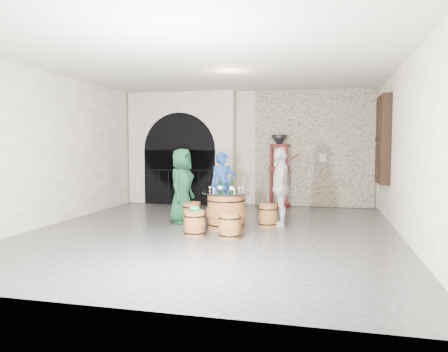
% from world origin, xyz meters
% --- Properties ---
extents(ground, '(8.00, 8.00, 0.00)m').
position_xyz_m(ground, '(0.00, 0.00, 0.00)').
color(ground, '#2A2A2D').
rests_on(ground, ground).
extents(wall_back, '(8.00, 0.00, 8.00)m').
position_xyz_m(wall_back, '(0.00, 4.00, 1.60)').
color(wall_back, white).
rests_on(wall_back, ground).
extents(wall_front, '(8.00, 0.00, 8.00)m').
position_xyz_m(wall_front, '(0.00, -4.00, 1.60)').
color(wall_front, white).
rests_on(wall_front, ground).
extents(wall_left, '(0.00, 8.00, 8.00)m').
position_xyz_m(wall_left, '(-3.50, 0.00, 1.60)').
color(wall_left, white).
rests_on(wall_left, ground).
extents(wall_right, '(0.00, 8.00, 8.00)m').
position_xyz_m(wall_right, '(3.50, 0.00, 1.60)').
color(wall_right, white).
rests_on(wall_right, ground).
extents(ceiling, '(8.00, 8.00, 0.00)m').
position_xyz_m(ceiling, '(0.00, 0.00, 3.20)').
color(ceiling, beige).
rests_on(ceiling, wall_back).
extents(stone_facing_panel, '(3.20, 0.12, 3.18)m').
position_xyz_m(stone_facing_panel, '(1.80, 3.94, 1.60)').
color(stone_facing_panel, '#B1A48D').
rests_on(stone_facing_panel, ground).
extents(arched_opening, '(3.10, 0.60, 3.19)m').
position_xyz_m(arched_opening, '(-1.90, 3.74, 1.58)').
color(arched_opening, white).
rests_on(arched_opening, ground).
extents(shuttered_window, '(0.23, 1.10, 2.00)m').
position_xyz_m(shuttered_window, '(3.38, 2.40, 1.80)').
color(shuttered_window, black).
rests_on(shuttered_window, wall_right).
extents(barrel_table, '(0.95, 0.95, 0.74)m').
position_xyz_m(barrel_table, '(0.20, 0.32, 0.37)').
color(barrel_table, brown).
rests_on(barrel_table, ground).
extents(barrel_stool_left, '(0.41, 0.41, 0.47)m').
position_xyz_m(barrel_stool_left, '(-0.62, 0.65, 0.23)').
color(barrel_stool_left, brown).
rests_on(barrel_stool_left, ground).
extents(barrel_stool_far, '(0.41, 0.41, 0.47)m').
position_xyz_m(barrel_stool_far, '(-0.06, 1.17, 0.23)').
color(barrel_stool_far, brown).
rests_on(barrel_stool_far, ground).
extents(barrel_stool_right, '(0.41, 0.41, 0.47)m').
position_xyz_m(barrel_stool_right, '(0.99, 0.73, 0.23)').
color(barrel_stool_right, brown).
rests_on(barrel_stool_right, ground).
extents(barrel_stool_near_right, '(0.41, 0.41, 0.47)m').
position_xyz_m(barrel_stool_near_right, '(0.47, -0.52, 0.23)').
color(barrel_stool_near_right, brown).
rests_on(barrel_stool_near_right, ground).
extents(barrel_stool_near_left, '(0.41, 0.41, 0.47)m').
position_xyz_m(barrel_stool_near_left, '(-0.20, -0.47, 0.23)').
color(barrel_stool_near_left, brown).
rests_on(barrel_stool_near_left, ground).
extents(green_cap, '(0.23, 0.18, 0.10)m').
position_xyz_m(green_cap, '(-0.20, -0.47, 0.51)').
color(green_cap, '#0D9458').
rests_on(green_cap, barrel_stool_near_left).
extents(person_green, '(0.58, 0.83, 1.61)m').
position_xyz_m(person_green, '(-0.88, 0.75, 0.80)').
color(person_green, '#103921').
rests_on(person_green, ground).
extents(person_blue, '(0.66, 0.59, 1.53)m').
position_xyz_m(person_blue, '(-0.11, 1.30, 0.76)').
color(person_blue, navy).
rests_on(person_blue, ground).
extents(person_white, '(0.47, 0.98, 1.62)m').
position_xyz_m(person_white, '(1.23, 0.86, 0.81)').
color(person_white, beige).
rests_on(person_white, ground).
extents(wine_bottle_left, '(0.08, 0.08, 0.32)m').
position_xyz_m(wine_bottle_left, '(0.09, 0.28, 0.87)').
color(wine_bottle_left, black).
rests_on(wine_bottle_left, barrel_table).
extents(wine_bottle_center, '(0.08, 0.08, 0.32)m').
position_xyz_m(wine_bottle_center, '(0.34, 0.23, 0.87)').
color(wine_bottle_center, black).
rests_on(wine_bottle_center, barrel_table).
extents(wine_bottle_right, '(0.08, 0.08, 0.32)m').
position_xyz_m(wine_bottle_right, '(0.29, 0.42, 0.87)').
color(wine_bottle_right, black).
rests_on(wine_bottle_right, barrel_table).
extents(tasting_glass_a, '(0.05, 0.05, 0.10)m').
position_xyz_m(tasting_glass_a, '(-0.01, 0.15, 0.79)').
color(tasting_glass_a, '#C16225').
rests_on(tasting_glass_a, barrel_table).
extents(tasting_glass_b, '(0.05, 0.05, 0.10)m').
position_xyz_m(tasting_glass_b, '(0.45, 0.45, 0.79)').
color(tasting_glass_b, '#C16225').
rests_on(tasting_glass_b, barrel_table).
extents(tasting_glass_c, '(0.05, 0.05, 0.10)m').
position_xyz_m(tasting_glass_c, '(0.04, 0.65, 0.79)').
color(tasting_glass_c, '#C16225').
rests_on(tasting_glass_c, barrel_table).
extents(tasting_glass_d, '(0.05, 0.05, 0.10)m').
position_xyz_m(tasting_glass_d, '(0.49, 0.56, 0.79)').
color(tasting_glass_d, '#C16225').
rests_on(tasting_glass_d, barrel_table).
extents(tasting_glass_e, '(0.05, 0.05, 0.10)m').
position_xyz_m(tasting_glass_e, '(0.41, 0.11, 0.79)').
color(tasting_glass_e, '#C16225').
rests_on(tasting_glass_e, barrel_table).
extents(tasting_glass_f, '(0.05, 0.05, 0.10)m').
position_xyz_m(tasting_glass_f, '(-0.16, 0.45, 0.79)').
color(tasting_glass_f, '#C16225').
rests_on(tasting_glass_f, barrel_table).
extents(side_barrel, '(0.49, 0.49, 0.65)m').
position_xyz_m(side_barrel, '(-0.59, 3.12, 0.32)').
color(side_barrel, brown).
rests_on(side_barrel, ground).
extents(corking_press, '(0.82, 0.52, 1.96)m').
position_xyz_m(corking_press, '(0.91, 3.50, 1.14)').
color(corking_press, '#4D0C10').
rests_on(corking_press, ground).
extents(control_box, '(0.18, 0.10, 0.22)m').
position_xyz_m(control_box, '(2.05, 3.86, 1.35)').
color(control_box, silver).
rests_on(control_box, wall_back).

